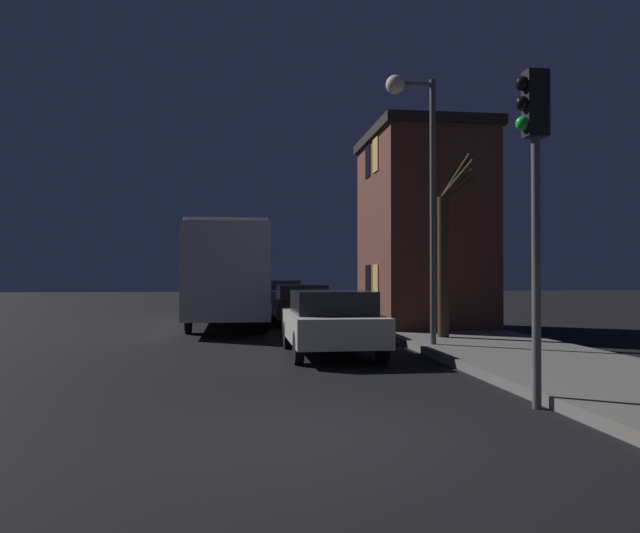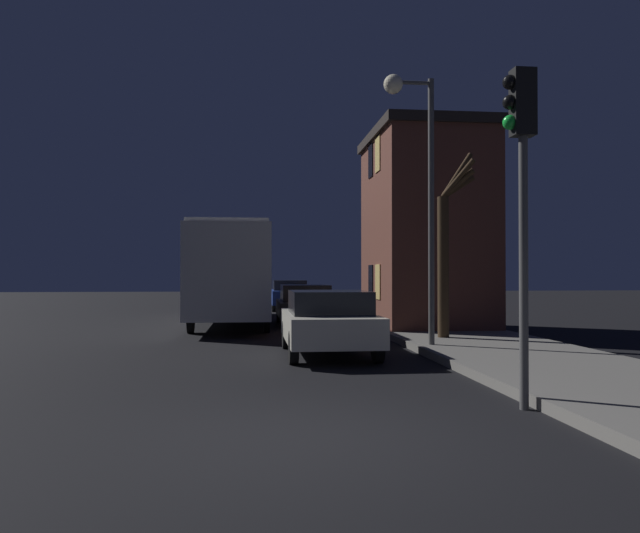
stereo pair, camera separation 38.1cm
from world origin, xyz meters
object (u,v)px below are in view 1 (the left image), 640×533
at_px(car_near_lane, 331,321).
at_px(car_mid_lane, 301,304).
at_px(traffic_light, 534,166).
at_px(streetlamp, 417,155).
at_px(bus, 229,268).
at_px(bare_tree, 446,247).
at_px(car_far_lane, 282,294).

distance_m(car_near_lane, car_mid_lane, 8.39).
bearing_deg(car_near_lane, traffic_light, -71.97).
xyz_separation_m(streetlamp, bus, (-4.47, 9.02, -2.57)).
xyz_separation_m(car_near_lane, car_mid_lane, (0.18, 8.39, -0.02)).
height_order(bare_tree, car_mid_lane, bare_tree).
bearing_deg(bare_tree, traffic_light, -100.64).
distance_m(streetlamp, bare_tree, 2.92).
bearing_deg(bare_tree, car_near_lane, -149.59).
bearing_deg(car_far_lane, bus, -106.83).
distance_m(streetlamp, car_far_lane, 18.05).
height_order(bare_tree, bus, bare_tree).
xyz_separation_m(streetlamp, car_near_lane, (-2.08, -0.38, -3.84)).
height_order(streetlamp, car_mid_lane, streetlamp).
bearing_deg(streetlamp, car_near_lane, -169.64).
xyz_separation_m(bus, car_far_lane, (2.58, 8.52, -1.24)).
bearing_deg(bus, traffic_light, -74.28).
relative_size(bare_tree, car_mid_lane, 1.21).
distance_m(bare_tree, car_far_lane, 16.36).
bearing_deg(car_mid_lane, car_near_lane, -91.25).
bearing_deg(car_near_lane, bus, 104.27).
xyz_separation_m(streetlamp, car_mid_lane, (-1.90, 8.00, -3.86)).
relative_size(car_near_lane, car_mid_lane, 1.03).
xyz_separation_m(traffic_light, bare_tree, (1.46, 7.77, -0.74)).
distance_m(traffic_light, car_far_lane, 23.91).
bearing_deg(traffic_light, bus, 105.72).
bearing_deg(car_near_lane, car_far_lane, 89.41).
bearing_deg(streetlamp, bare_tree, 51.40).
bearing_deg(traffic_light, streetlamp, 88.20).
bearing_deg(bare_tree, car_mid_lane, 116.24).
relative_size(bare_tree, car_far_lane, 1.03).
height_order(bare_tree, car_near_lane, bare_tree).
xyz_separation_m(car_mid_lane, car_far_lane, (0.00, 9.54, 0.06)).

